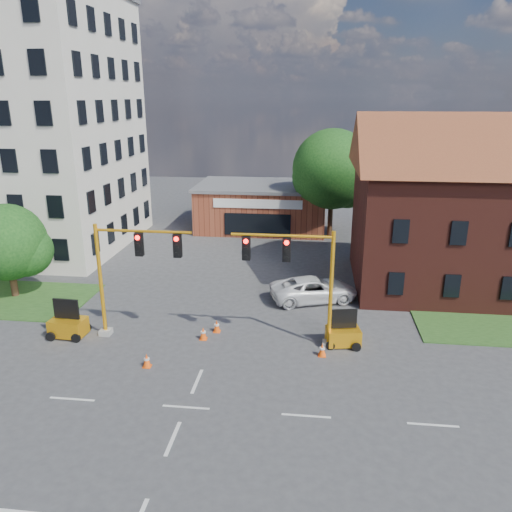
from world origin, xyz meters
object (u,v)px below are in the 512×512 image
object	(u,v)px
trailer_west	(68,325)
pickup_white	(314,289)
signal_mast_east	(298,275)
trailer_east	(343,334)
signal_mast_west	(130,268)

from	to	relation	value
trailer_west	pickup_white	xyz separation A→B (m)	(13.08, 6.54, 0.11)
signal_mast_east	trailer_east	size ratio (longest dim) A/B	3.22
trailer_west	pickup_white	world-z (taller)	trailer_west
signal_mast_west	trailer_east	world-z (taller)	signal_mast_west
signal_mast_east	trailer_west	bearing A→B (deg)	-178.01
signal_mast_east	pickup_white	distance (m)	6.93
signal_mast_west	trailer_east	size ratio (longest dim) A/B	3.22
signal_mast_west	signal_mast_east	xyz separation A→B (m)	(8.71, 0.00, 0.00)
signal_mast_west	pickup_white	bearing A→B (deg)	32.61
pickup_white	trailer_west	bearing A→B (deg)	98.55
trailer_east	signal_mast_east	bearing A→B (deg)	176.90
trailer_east	trailer_west	bearing A→B (deg)	172.48
trailer_east	pickup_white	world-z (taller)	trailer_east
signal_mast_east	pickup_white	bearing A→B (deg)	82.17
signal_mast_east	trailer_west	size ratio (longest dim) A/B	3.00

